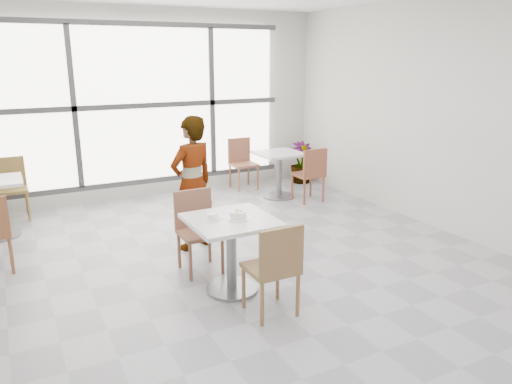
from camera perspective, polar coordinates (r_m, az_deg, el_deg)
name	(u,v)px	position (r m, az deg, el deg)	size (l,w,h in m)	color
floor	(243,276)	(5.28, -1.52, -9.72)	(7.00, 7.00, 0.00)	#9E9EA5
wall_back	(146,105)	(8.11, -12.69, 9.86)	(6.00, 6.00, 0.00)	silver
wall_right	(457,118)	(6.70, 22.35, 7.94)	(7.00, 7.00, 0.00)	silver
window	(147,105)	(8.04, -12.57, 9.83)	(4.60, 0.07, 2.52)	white
main_table	(231,241)	(4.78, -2.90, -5.72)	(0.80, 0.80, 0.75)	white
chair_near	(275,264)	(4.32, 2.24, -8.41)	(0.42, 0.42, 0.87)	olive
chair_far	(197,225)	(5.32, -6.90, -3.83)	(0.42, 0.42, 0.87)	brown
oatmeal_bowl	(238,215)	(4.67, -2.08, -2.70)	(0.21, 0.21, 0.10)	white
coffee_cup	(212,218)	(4.65, -5.14, -3.01)	(0.16, 0.13, 0.07)	white
person	(192,184)	(5.82, -7.42, 0.97)	(0.58, 0.38, 1.60)	black
bg_table_right	(279,168)	(7.99, 2.69, 2.78)	(0.70, 0.70, 0.75)	silver
bg_chair_left_far	(11,184)	(7.77, -26.65, 0.84)	(0.42, 0.42, 0.87)	olive
bg_chair_right_near	(311,171)	(7.76, 6.42, 2.41)	(0.42, 0.42, 0.87)	brown
bg_chair_right_far	(242,160)	(8.58, -1.68, 3.77)	(0.42, 0.42, 0.87)	#975D44
plant_right	(302,162)	(8.99, 5.33, 3.44)	(0.42, 0.42, 0.75)	#4F733A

